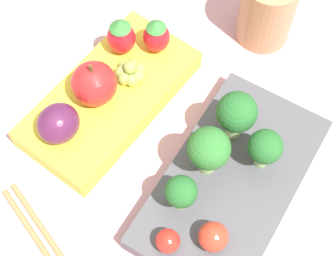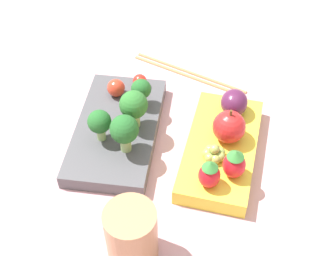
{
  "view_description": "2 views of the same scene",
  "coord_description": "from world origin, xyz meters",
  "px_view_note": "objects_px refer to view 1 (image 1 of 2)",
  "views": [
    {
      "loc": [
        0.2,
        0.18,
        0.53
      ],
      "look_at": [
        -0.0,
        0.01,
        0.04
      ],
      "focal_mm": 60.0,
      "sensor_mm": 36.0,
      "label": 1
    },
    {
      "loc": [
        -0.44,
        -0.13,
        0.53
      ],
      "look_at": [
        -0.0,
        0.01,
        0.04
      ],
      "focal_mm": 50.0,
      "sensor_mm": 36.0,
      "label": 2
    }
  ],
  "objects_px": {
    "broccoli_floret_2": "(181,192)",
    "strawberry_1": "(121,36)",
    "cherry_tomato_1": "(168,241)",
    "grape_cluster": "(130,72)",
    "broccoli_floret_0": "(265,148)",
    "bento_box_fruit": "(110,98)",
    "plum": "(58,124)",
    "drinking_cup": "(267,9)",
    "cherry_tomato_0": "(213,237)",
    "strawberry_0": "(156,36)",
    "apple": "(94,84)",
    "broccoli_floret_1": "(206,153)",
    "broccoli_floret_3": "(237,113)",
    "bento_box_savoury": "(231,183)"
  },
  "relations": [
    {
      "from": "grape_cluster",
      "to": "broccoli_floret_1",
      "type": "bearing_deg",
      "value": 75.18
    },
    {
      "from": "broccoli_floret_3",
      "to": "apple",
      "type": "bearing_deg",
      "value": -65.75
    },
    {
      "from": "apple",
      "to": "bento_box_savoury",
      "type": "bearing_deg",
      "value": 96.79
    },
    {
      "from": "strawberry_0",
      "to": "grape_cluster",
      "type": "distance_m",
      "value": 0.05
    },
    {
      "from": "cherry_tomato_1",
      "to": "grape_cluster",
      "type": "xyz_separation_m",
      "value": [
        -0.11,
        -0.15,
        0.0
      ]
    },
    {
      "from": "bento_box_fruit",
      "to": "drinking_cup",
      "type": "height_order",
      "value": "drinking_cup"
    },
    {
      "from": "strawberry_0",
      "to": "drinking_cup",
      "type": "height_order",
      "value": "drinking_cup"
    },
    {
      "from": "broccoli_floret_2",
      "to": "apple",
      "type": "relative_size",
      "value": 0.84
    },
    {
      "from": "broccoli_floret_0",
      "to": "cherry_tomato_0",
      "type": "height_order",
      "value": "broccoli_floret_0"
    },
    {
      "from": "broccoli_floret_1",
      "to": "drinking_cup",
      "type": "distance_m",
      "value": 0.2
    },
    {
      "from": "cherry_tomato_1",
      "to": "broccoli_floret_0",
      "type": "bearing_deg",
      "value": 172.96
    },
    {
      "from": "broccoli_floret_2",
      "to": "grape_cluster",
      "type": "distance_m",
      "value": 0.15
    },
    {
      "from": "broccoli_floret_3",
      "to": "drinking_cup",
      "type": "relative_size",
      "value": 0.73
    },
    {
      "from": "cherry_tomato_0",
      "to": "cherry_tomato_1",
      "type": "height_order",
      "value": "cherry_tomato_0"
    },
    {
      "from": "broccoli_floret_0",
      "to": "bento_box_savoury",
      "type": "bearing_deg",
      "value": -18.12
    },
    {
      "from": "bento_box_fruit",
      "to": "strawberry_0",
      "type": "bearing_deg",
      "value": 179.36
    },
    {
      "from": "bento_box_savoury",
      "to": "cherry_tomato_0",
      "type": "xyz_separation_m",
      "value": [
        0.06,
        0.02,
        0.03
      ]
    },
    {
      "from": "broccoli_floret_2",
      "to": "cherry_tomato_1",
      "type": "bearing_deg",
      "value": 23.68
    },
    {
      "from": "cherry_tomato_0",
      "to": "strawberry_0",
      "type": "distance_m",
      "value": 0.22
    },
    {
      "from": "plum",
      "to": "grape_cluster",
      "type": "xyz_separation_m",
      "value": [
        -0.1,
        0.01,
        -0.01
      ]
    },
    {
      "from": "strawberry_0",
      "to": "drinking_cup",
      "type": "relative_size",
      "value": 0.53
    },
    {
      "from": "broccoli_floret_0",
      "to": "bento_box_fruit",
      "type": "bearing_deg",
      "value": -76.74
    },
    {
      "from": "cherry_tomato_1",
      "to": "strawberry_0",
      "type": "distance_m",
      "value": 0.22
    },
    {
      "from": "strawberry_1",
      "to": "grape_cluster",
      "type": "distance_m",
      "value": 0.04
    },
    {
      "from": "broccoli_floret_3",
      "to": "drinking_cup",
      "type": "xyz_separation_m",
      "value": [
        -0.14,
        -0.06,
        -0.02
      ]
    },
    {
      "from": "broccoli_floret_1",
      "to": "cherry_tomato_1",
      "type": "bearing_deg",
      "value": 15.47
    },
    {
      "from": "broccoli_floret_0",
      "to": "apple",
      "type": "relative_size",
      "value": 0.93
    },
    {
      "from": "strawberry_1",
      "to": "cherry_tomato_1",
      "type": "bearing_deg",
      "value": 53.37
    },
    {
      "from": "broccoli_floret_2",
      "to": "strawberry_1",
      "type": "relative_size",
      "value": 0.99
    },
    {
      "from": "apple",
      "to": "strawberry_0",
      "type": "relative_size",
      "value": 1.24
    },
    {
      "from": "cherry_tomato_0",
      "to": "grape_cluster",
      "type": "bearing_deg",
      "value": -115.24
    },
    {
      "from": "cherry_tomato_1",
      "to": "cherry_tomato_0",
      "type": "bearing_deg",
      "value": 134.98
    },
    {
      "from": "broccoli_floret_0",
      "to": "apple",
      "type": "xyz_separation_m",
      "value": [
        0.05,
        -0.17,
        -0.01
      ]
    },
    {
      "from": "bento_box_savoury",
      "to": "broccoli_floret_1",
      "type": "height_order",
      "value": "broccoli_floret_1"
    },
    {
      "from": "grape_cluster",
      "to": "strawberry_0",
      "type": "bearing_deg",
      "value": -175.12
    },
    {
      "from": "apple",
      "to": "grape_cluster",
      "type": "relative_size",
      "value": 1.7
    },
    {
      "from": "broccoli_floret_1",
      "to": "strawberry_1",
      "type": "bearing_deg",
      "value": -109.03
    },
    {
      "from": "bento_box_savoury",
      "to": "strawberry_1",
      "type": "relative_size",
      "value": 4.96
    },
    {
      "from": "plum",
      "to": "drinking_cup",
      "type": "distance_m",
      "value": 0.26
    },
    {
      "from": "bento_box_savoury",
      "to": "strawberry_0",
      "type": "xyz_separation_m",
      "value": [
        -0.07,
        -0.16,
        0.04
      ]
    },
    {
      "from": "broccoli_floret_1",
      "to": "cherry_tomato_0",
      "type": "distance_m",
      "value": 0.08
    },
    {
      "from": "broccoli_floret_2",
      "to": "strawberry_0",
      "type": "relative_size",
      "value": 1.05
    },
    {
      "from": "bento_box_fruit",
      "to": "broccoli_floret_0",
      "type": "relative_size",
      "value": 3.98
    },
    {
      "from": "apple",
      "to": "plum",
      "type": "relative_size",
      "value": 1.27
    },
    {
      "from": "broccoli_floret_3",
      "to": "grape_cluster",
      "type": "distance_m",
      "value": 0.13
    },
    {
      "from": "strawberry_0",
      "to": "strawberry_1",
      "type": "xyz_separation_m",
      "value": [
        0.03,
        -0.03,
        0.0
      ]
    },
    {
      "from": "bento_box_savoury",
      "to": "cherry_tomato_0",
      "type": "distance_m",
      "value": 0.07
    },
    {
      "from": "broccoli_floret_3",
      "to": "broccoli_floret_1",
      "type": "bearing_deg",
      "value": 4.39
    },
    {
      "from": "broccoli_floret_2",
      "to": "plum",
      "type": "xyz_separation_m",
      "value": [
        0.02,
        -0.14,
        -0.01
      ]
    },
    {
      "from": "cherry_tomato_1",
      "to": "strawberry_1",
      "type": "xyz_separation_m",
      "value": [
        -0.13,
        -0.18,
        0.01
      ]
    }
  ]
}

